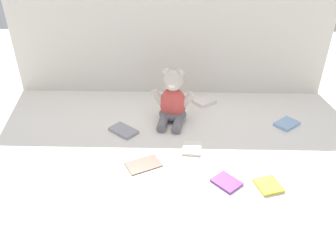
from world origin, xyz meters
The scene contains 10 objects.
ground_plane centered at (0.00, 0.00, 0.00)m, with size 3.20×3.20×0.00m, color silver.
backdrop_drape centered at (0.00, 0.44, 0.37)m, with size 1.69×0.03×0.74m, color silver.
teddy_bear centered at (0.02, 0.12, 0.10)m, with size 0.22×0.21×0.27m.
book_case_0 centered at (0.58, 0.08, 0.01)m, with size 0.08×0.11×0.02m, color #88ADD6.
book_case_1 centered at (0.24, -0.35, 0.01)m, with size 0.08×0.10×0.01m, color purple.
book_case_2 centered at (0.19, 0.30, 0.01)m, with size 0.08×0.10×0.02m, color white.
book_case_3 centered at (-0.09, -0.25, 0.00)m, with size 0.09×0.14×0.01m, color brown.
book_case_4 centered at (0.40, -0.36, 0.01)m, with size 0.09×0.09×0.01m, color yellow.
book_case_5 centered at (-0.20, 0.00, 0.01)m, with size 0.08×0.13×0.02m, color gray.
book_case_6 centered at (0.11, -0.13, 0.01)m, with size 0.08×0.09×0.01m, color white.
Camera 1 is at (0.04, -1.37, 0.90)m, focal length 37.26 mm.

